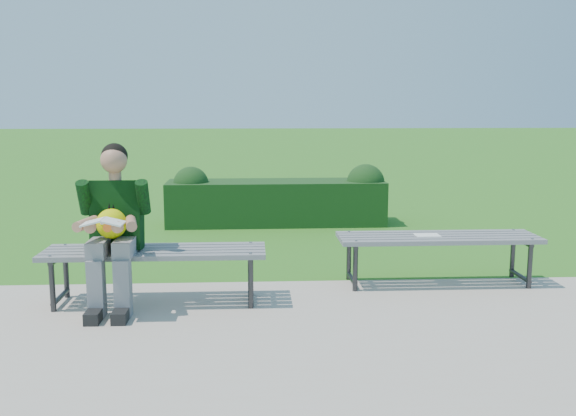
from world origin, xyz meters
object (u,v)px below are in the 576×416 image
hedge (278,200)px  paper_sheet (427,235)px  bench_left (155,256)px  seated_boy (114,222)px  bench_right (438,241)px

hedge → paper_sheet: size_ratio=13.57×
bench_left → seated_boy: (-0.30, -0.09, 0.30)m
bench_right → seated_boy: 2.84m
seated_boy → paper_sheet: size_ratio=5.96×
bench_left → seated_boy: seated_boy is taller
bench_left → hedge: bearing=72.3°
bench_left → paper_sheet: bench_left is taller
hedge → seated_boy: size_ratio=2.28×
paper_sheet → hedge: bearing=111.2°
bench_left → seated_boy: size_ratio=1.37×
hedge → paper_sheet: hedge is taller
bench_right → hedge: bearing=112.7°
bench_left → bench_right: size_ratio=1.00×
hedge → bench_left: bearing=-107.7°
seated_boy → paper_sheet: seated_boy is taller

